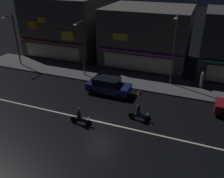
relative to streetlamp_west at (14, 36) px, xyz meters
The scene contains 13 objects.
ground_plane 17.05m from the streetlamp_west, 27.84° to the right, with size 140.00×140.00×0.00m, color black.
lane_divider_stripe 17.05m from the streetlamp_west, 27.84° to the right, with size 36.86×0.16×0.01m, color beige.
sidewalk_far 15.19m from the streetlamp_west, ahead, with size 38.80×4.18×0.14m, color #4C4C4F.
storefront_left_block 7.74m from the streetlamp_west, 66.87° to the left, with size 10.00×8.38×7.83m.
storefront_center_block 16.45m from the streetlamp_west, 26.80° to the left, with size 10.39×8.96×7.03m.
streetlamp_west is the anchor object (origin of this frame).
streetlamp_mid 9.21m from the streetlamp_west, ahead, with size 0.44×1.64×6.16m.
streetlamp_east 18.88m from the streetlamp_west, ahead, with size 0.44×1.64×7.22m.
pedestrian_on_sidewalk 22.20m from the streetlamp_west, ahead, with size 0.33×0.33×1.76m.
parked_car_near_kerb 14.01m from the streetlamp_west, 12.16° to the right, with size 4.30×1.98×1.67m.
motorcycle_lead 18.88m from the streetlamp_west, 19.95° to the right, with size 1.90×0.60×1.52m.
motorcycle_following 16.16m from the streetlamp_west, 32.89° to the right, with size 1.90×0.60×1.52m.
traffic_cone 16.85m from the streetlamp_west, ahead, with size 0.36×0.36×0.55m, color orange.
Camera 1 is at (6.61, -14.68, 11.30)m, focal length 38.22 mm.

